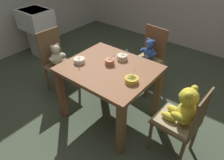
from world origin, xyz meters
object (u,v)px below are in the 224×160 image
porridge_bowl_terracotta_center (110,62)px  dining_table (109,77)px  teddy_chair_far_center (148,57)px  porridge_bowl_cream_far_center (122,57)px  porridge_bowl_yellow_near_right (132,80)px  porridge_bowl_white_near_left (79,60)px  teddy_chair_near_left (57,60)px  sink_basin (37,27)px  teddy_chair_near_right (183,114)px

porridge_bowl_terracotta_center → dining_table: bearing=-54.0°
teddy_chair_far_center → porridge_bowl_cream_far_center: 0.65m
dining_table → porridge_bowl_yellow_near_right: (0.35, -0.07, 0.16)m
porridge_bowl_white_near_left → porridge_bowl_terracotta_center: (0.30, 0.19, 0.00)m
porridge_bowl_yellow_near_right → teddy_chair_far_center: bearing=109.1°
porridge_bowl_yellow_near_right → dining_table: bearing=168.4°
porridge_bowl_yellow_near_right → teddy_chair_near_left: bearing=178.0°
porridge_bowl_white_near_left → porridge_bowl_yellow_near_right: porridge_bowl_yellow_near_right is taller
teddy_chair_far_center → porridge_bowl_white_near_left: size_ratio=7.06×
porridge_bowl_yellow_near_right → sink_basin: 2.47m
teddy_chair_near_right → porridge_bowl_terracotta_center: bearing=-1.5°
porridge_bowl_yellow_near_right → porridge_bowl_terracotta_center: porridge_bowl_yellow_near_right is taller
dining_table → porridge_bowl_terracotta_center: bearing=126.0°
teddy_chair_near_left → porridge_bowl_terracotta_center: (0.88, 0.09, 0.25)m
teddy_chair_far_center → porridge_bowl_yellow_near_right: (0.32, -0.91, 0.24)m
teddy_chair_far_center → porridge_bowl_yellow_near_right: size_ratio=6.13×
dining_table → porridge_bowl_cream_far_center: size_ratio=8.07×
teddy_chair_near_right → teddy_chair_far_center: bearing=-41.3°
teddy_chair_far_center → porridge_bowl_cream_far_center: teddy_chair_far_center is taller
porridge_bowl_cream_far_center → porridge_bowl_terracotta_center: size_ratio=1.10×
teddy_chair_near_right → sink_basin: (-2.97, 0.46, 0.01)m
teddy_chair_near_left → porridge_bowl_terracotta_center: teddy_chair_near_left is taller
porridge_bowl_terracotta_center → sink_basin: bearing=169.0°
porridge_bowl_yellow_near_right → sink_basin: (-2.40, 0.52, -0.18)m
porridge_bowl_white_near_left → porridge_bowl_terracotta_center: size_ratio=1.12×
teddy_chair_near_left → sink_basin: teddy_chair_near_left is taller
porridge_bowl_white_near_left → sink_basin: size_ratio=0.15×
porridge_bowl_cream_far_center → sink_basin: (-2.06, 0.21, -0.18)m
teddy_chair_near_right → porridge_bowl_cream_far_center: teddy_chair_near_right is taller
porridge_bowl_white_near_left → porridge_bowl_yellow_near_right: bearing=4.9°
porridge_bowl_cream_far_center → porridge_bowl_yellow_near_right: (0.35, -0.31, -0.00)m
teddy_chair_near_right → teddy_chair_near_left: teddy_chair_near_left is taller
sink_basin → dining_table: bearing=-12.4°
teddy_chair_near_left → porridge_bowl_white_near_left: teddy_chair_near_left is taller
teddy_chair_near_left → porridge_bowl_white_near_left: (0.58, -0.10, 0.24)m
porridge_bowl_yellow_near_right → porridge_bowl_terracotta_center: (-0.40, 0.13, 0.00)m
porridge_bowl_terracotta_center → porridge_bowl_white_near_left: bearing=-147.4°
dining_table → teddy_chair_near_right: 0.92m
teddy_chair_near_right → porridge_bowl_white_near_left: 1.28m
teddy_chair_near_left → porridge_bowl_white_near_left: bearing=-7.2°
teddy_chair_near_right → teddy_chair_far_center: (-0.88, 0.85, -0.05)m
porridge_bowl_yellow_near_right → porridge_bowl_terracotta_center: bearing=161.5°
porridge_bowl_yellow_near_right → teddy_chair_near_right: bearing=6.4°
teddy_chair_near_left → sink_basin: size_ratio=1.04×
porridge_bowl_cream_far_center → porridge_bowl_white_near_left: size_ratio=0.98×
dining_table → porridge_bowl_white_near_left: 0.40m
teddy_chair_near_right → porridge_bowl_yellow_near_right: teddy_chair_near_right is taller
porridge_bowl_white_near_left → porridge_bowl_yellow_near_right: size_ratio=0.87×
teddy_chair_far_center → porridge_bowl_white_near_left: bearing=-16.1°
teddy_chair_near_left → porridge_bowl_cream_far_center: teddy_chair_near_left is taller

